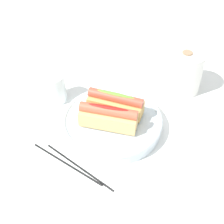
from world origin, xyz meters
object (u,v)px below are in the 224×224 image
at_px(hotdog_front, 108,117).
at_px(chopstick_near, 79,166).
at_px(paper_towel_roll, 184,72).
at_px(hotdog_back, 115,103).
at_px(water_glass, 54,89).
at_px(chopstick_far, 67,163).
at_px(serving_bowl, 112,122).

xyz_separation_m(hotdog_front, chopstick_near, (0.01, -0.13, -0.06)).
bearing_deg(hotdog_front, paper_towel_roll, 78.94).
height_order(hotdog_back, paper_towel_roll, paper_towel_roll).
relative_size(hotdog_back, chopstick_near, 0.72).
bearing_deg(paper_towel_roll, water_glass, -134.10).
relative_size(hotdog_front, hotdog_back, 1.00).
distance_m(hotdog_front, paper_towel_roll, 0.30).
relative_size(paper_towel_roll, chopstick_near, 0.61).
distance_m(hotdog_back, water_glass, 0.20).
bearing_deg(water_glass, hotdog_back, 10.89).
bearing_deg(chopstick_far, water_glass, 138.65).
relative_size(chopstick_near, chopstick_far, 1.00).
distance_m(serving_bowl, water_glass, 0.21).
xyz_separation_m(chopstick_near, chopstick_far, (-0.03, -0.01, 0.00)).
bearing_deg(paper_towel_roll, chopstick_near, -96.20).
distance_m(hotdog_back, paper_towel_roll, 0.26).
distance_m(hotdog_front, chopstick_far, 0.16).
height_order(hotdog_back, chopstick_far, hotdog_back).
bearing_deg(water_glass, paper_towel_roll, 45.90).
bearing_deg(chopstick_near, serving_bowl, 98.33).
relative_size(hotdog_front, water_glass, 1.75).
bearing_deg(hotdog_front, chopstick_far, -97.35).
relative_size(serving_bowl, water_glass, 3.04).
bearing_deg(serving_bowl, paper_towel_roll, 76.20).
distance_m(paper_towel_roll, chopstick_far, 0.45).
bearing_deg(serving_bowl, hotdog_front, -72.08).
height_order(serving_bowl, hotdog_front, hotdog_front).
bearing_deg(serving_bowl, hotdog_back, 107.92).
xyz_separation_m(hotdog_back, chopstick_near, (0.03, -0.18, -0.06)).
relative_size(hotdog_front, paper_towel_roll, 1.18).
xyz_separation_m(water_glass, paper_towel_roll, (0.27, 0.28, 0.02)).
bearing_deg(chopstick_near, paper_towel_roll, 84.88).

